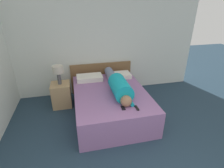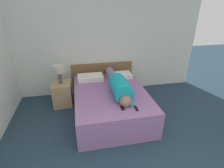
{
  "view_description": "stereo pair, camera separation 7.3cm",
  "coord_description": "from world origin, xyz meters",
  "px_view_note": "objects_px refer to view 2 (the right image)",
  "views": [
    {
      "loc": [
        -0.64,
        -0.68,
        2.32
      ],
      "look_at": [
        0.06,
        2.39,
        0.81
      ],
      "focal_mm": 28.0,
      "sensor_mm": 36.0,
      "label": 1
    },
    {
      "loc": [
        -0.57,
        -0.69,
        2.32
      ],
      "look_at": [
        0.06,
        2.39,
        0.81
      ],
      "focal_mm": 28.0,
      "sensor_mm": 36.0,
      "label": 2
    }
  ],
  "objects_px": {
    "nightstand": "(62,94)",
    "pillow_second": "(120,75)",
    "table_lamp": "(59,70)",
    "pillow_near_headboard": "(90,78)",
    "bed": "(111,103)",
    "person_lying": "(118,85)",
    "tv_remote": "(136,108)",
    "cell_phone": "(122,108)"
  },
  "relations": [
    {
      "from": "bed",
      "to": "nightstand",
      "type": "bearing_deg",
      "value": 150.19
    },
    {
      "from": "table_lamp",
      "to": "pillow_near_headboard",
      "type": "bearing_deg",
      "value": 8.21
    },
    {
      "from": "table_lamp",
      "to": "cell_phone",
      "type": "xyz_separation_m",
      "value": [
        1.15,
        -1.28,
        -0.33
      ]
    },
    {
      "from": "table_lamp",
      "to": "pillow_second",
      "type": "xyz_separation_m",
      "value": [
        1.44,
        0.1,
        -0.29
      ]
    },
    {
      "from": "nightstand",
      "to": "pillow_second",
      "type": "bearing_deg",
      "value": 4.01
    },
    {
      "from": "pillow_near_headboard",
      "to": "pillow_second",
      "type": "relative_size",
      "value": 1.05
    },
    {
      "from": "person_lying",
      "to": "table_lamp",
      "type": "bearing_deg",
      "value": 151.87
    },
    {
      "from": "pillow_near_headboard",
      "to": "tv_remote",
      "type": "xyz_separation_m",
      "value": [
        0.69,
        -1.45,
        -0.04
      ]
    },
    {
      "from": "pillow_near_headboard",
      "to": "pillow_second",
      "type": "bearing_deg",
      "value": -0.0
    },
    {
      "from": "table_lamp",
      "to": "person_lying",
      "type": "xyz_separation_m",
      "value": [
        1.22,
        -0.65,
        -0.18
      ]
    },
    {
      "from": "pillow_near_headboard",
      "to": "cell_phone",
      "type": "distance_m",
      "value": 1.46
    },
    {
      "from": "bed",
      "to": "pillow_near_headboard",
      "type": "relative_size",
      "value": 3.27
    },
    {
      "from": "pillow_second",
      "to": "table_lamp",
      "type": "bearing_deg",
      "value": -175.99
    },
    {
      "from": "bed",
      "to": "person_lying",
      "type": "bearing_deg",
      "value": -15.51
    },
    {
      "from": "bed",
      "to": "pillow_second",
      "type": "height_order",
      "value": "pillow_second"
    },
    {
      "from": "table_lamp",
      "to": "tv_remote",
      "type": "bearing_deg",
      "value": -44.17
    },
    {
      "from": "pillow_near_headboard",
      "to": "pillow_second",
      "type": "distance_m",
      "value": 0.74
    },
    {
      "from": "cell_phone",
      "to": "tv_remote",
      "type": "bearing_deg",
      "value": -15.12
    },
    {
      "from": "person_lying",
      "to": "tv_remote",
      "type": "bearing_deg",
      "value": -76.6
    },
    {
      "from": "tv_remote",
      "to": "cell_phone",
      "type": "bearing_deg",
      "value": 164.88
    },
    {
      "from": "bed",
      "to": "tv_remote",
      "type": "bearing_deg",
      "value": -66.33
    },
    {
      "from": "table_lamp",
      "to": "pillow_near_headboard",
      "type": "relative_size",
      "value": 0.72
    },
    {
      "from": "bed",
      "to": "cell_phone",
      "type": "relative_size",
      "value": 15.43
    },
    {
      "from": "pillow_near_headboard",
      "to": "nightstand",
      "type": "bearing_deg",
      "value": -171.79
    },
    {
      "from": "pillow_second",
      "to": "cell_phone",
      "type": "relative_size",
      "value": 4.48
    },
    {
      "from": "person_lying",
      "to": "pillow_second",
      "type": "bearing_deg",
      "value": 74.1
    },
    {
      "from": "nightstand",
      "to": "table_lamp",
      "type": "relative_size",
      "value": 1.31
    },
    {
      "from": "pillow_second",
      "to": "cell_phone",
      "type": "xyz_separation_m",
      "value": [
        -0.29,
        -1.39,
        -0.04
      ]
    },
    {
      "from": "table_lamp",
      "to": "person_lying",
      "type": "relative_size",
      "value": 0.26
    },
    {
      "from": "bed",
      "to": "pillow_near_headboard",
      "type": "xyz_separation_m",
      "value": [
        -0.37,
        0.71,
        0.34
      ]
    },
    {
      "from": "tv_remote",
      "to": "bed",
      "type": "bearing_deg",
      "value": 113.67
    },
    {
      "from": "tv_remote",
      "to": "cell_phone",
      "type": "height_order",
      "value": "tv_remote"
    },
    {
      "from": "table_lamp",
      "to": "person_lying",
      "type": "distance_m",
      "value": 1.4
    },
    {
      "from": "person_lying",
      "to": "pillow_second",
      "type": "height_order",
      "value": "person_lying"
    },
    {
      "from": "bed",
      "to": "pillow_second",
      "type": "distance_m",
      "value": 0.87
    },
    {
      "from": "table_lamp",
      "to": "cell_phone",
      "type": "relative_size",
      "value": 3.38
    },
    {
      "from": "table_lamp",
      "to": "pillow_second",
      "type": "height_order",
      "value": "table_lamp"
    },
    {
      "from": "bed",
      "to": "person_lying",
      "type": "distance_m",
      "value": 0.47
    },
    {
      "from": "nightstand",
      "to": "bed",
      "type": "bearing_deg",
      "value": -29.81
    },
    {
      "from": "pillow_near_headboard",
      "to": "tv_remote",
      "type": "height_order",
      "value": "pillow_near_headboard"
    },
    {
      "from": "cell_phone",
      "to": "bed",
      "type": "bearing_deg",
      "value": 97.16
    },
    {
      "from": "pillow_near_headboard",
      "to": "cell_phone",
      "type": "bearing_deg",
      "value": -72.0
    }
  ]
}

